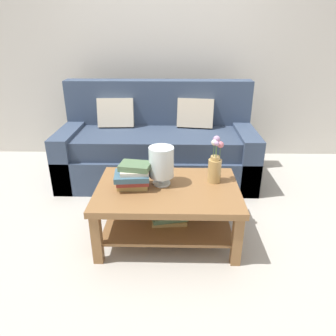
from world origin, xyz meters
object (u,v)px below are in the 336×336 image
(book_stack_main, at_px, (133,176))
(flower_pitcher, at_px, (215,165))
(glass_hurricane_vase, at_px, (162,163))
(couch, at_px, (158,147))
(coffee_table, at_px, (168,202))

(book_stack_main, bearing_deg, flower_pitcher, 10.40)
(book_stack_main, distance_m, flower_pitcher, 0.65)
(book_stack_main, xyz_separation_m, glass_hurricane_vase, (0.22, 0.06, 0.08))
(book_stack_main, distance_m, glass_hurricane_vase, 0.24)
(couch, bearing_deg, book_stack_main, -96.19)
(couch, distance_m, book_stack_main, 1.18)
(couch, relative_size, flower_pitcher, 5.63)
(couch, bearing_deg, flower_pitcher, -63.77)
(coffee_table, bearing_deg, couch, 96.87)
(glass_hurricane_vase, distance_m, flower_pitcher, 0.43)
(coffee_table, xyz_separation_m, book_stack_main, (-0.27, 0.00, 0.23))
(book_stack_main, bearing_deg, coffee_table, -0.01)
(book_stack_main, height_order, flower_pitcher, flower_pitcher)
(couch, relative_size, book_stack_main, 7.21)
(glass_hurricane_vase, xyz_separation_m, flower_pitcher, (0.42, 0.05, -0.04))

